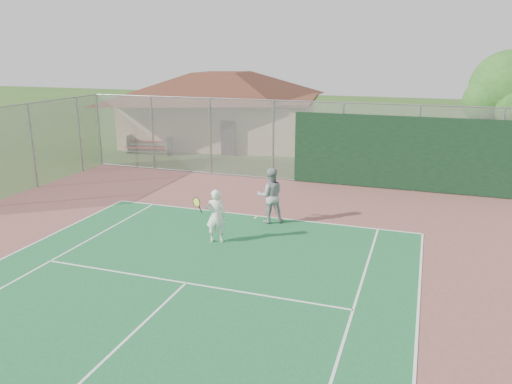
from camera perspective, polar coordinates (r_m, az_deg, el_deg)
back_fence at (r=21.27m, az=10.02°, el=5.11°), size 20.08×0.11×3.53m
side_fence_left at (r=22.59m, az=-24.17°, el=4.79°), size 0.08×9.00×3.50m
clubhouse at (r=31.00m, az=-3.86°, el=10.39°), size 12.85×9.53×5.11m
bleachers at (r=28.90m, az=-11.92°, el=5.52°), size 2.80×1.86×0.98m
tree at (r=25.92m, az=27.08°, el=10.21°), size 4.10×3.88×5.71m
player_white_front at (r=14.85m, az=-4.64°, el=-2.78°), size 0.98×0.66×1.63m
player_grey_back at (r=16.50m, az=1.65°, el=-0.46°), size 1.11×1.02×1.85m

